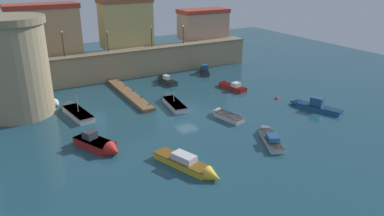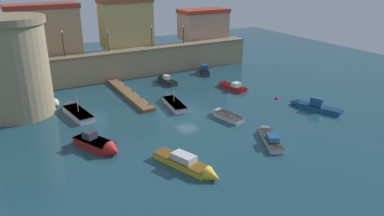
{
  "view_description": "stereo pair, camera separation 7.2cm",
  "coord_description": "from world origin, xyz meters",
  "px_view_note": "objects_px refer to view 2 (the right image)",
  "views": [
    {
      "loc": [
        -20.65,
        -38.18,
        17.08
      ],
      "look_at": [
        0.0,
        -1.33,
        0.76
      ],
      "focal_mm": 34.54,
      "sensor_mm": 36.0,
      "label": 1
    },
    {
      "loc": [
        -20.59,
        -38.21,
        17.08
      ],
      "look_at": [
        0.0,
        -1.33,
        0.76
      ],
      "focal_mm": 34.54,
      "sensor_mm": 36.0,
      "label": 2
    }
  ],
  "objects_px": {
    "moored_boat_8": "(49,100)",
    "moored_boat_11": "(172,101)",
    "moored_boat_2": "(190,165)",
    "mooring_buoy_0": "(277,99)",
    "moored_boat_10": "(312,105)",
    "moored_boat_1": "(100,145)",
    "moored_boat_0": "(230,86)",
    "moored_boat_4": "(269,136)",
    "moored_boat_6": "(165,80)",
    "fortress_tower": "(14,67)",
    "quay_lamp_2": "(152,33)",
    "moored_boat_3": "(75,111)",
    "quay_lamp_1": "(107,38)",
    "quay_lamp_3": "(183,31)",
    "quay_lamp_0": "(63,40)",
    "moored_boat_5": "(224,115)",
    "moored_boat_7": "(204,70)"
  },
  "relations": [
    {
      "from": "quay_lamp_3",
      "to": "moored_boat_2",
      "type": "xyz_separation_m",
      "value": [
        -15.77,
        -30.88,
        -6.15
      ]
    },
    {
      "from": "quay_lamp_0",
      "to": "moored_boat_8",
      "type": "xyz_separation_m",
      "value": [
        -3.79,
        -6.51,
        -6.6
      ]
    },
    {
      "from": "quay_lamp_3",
      "to": "moored_boat_1",
      "type": "distance_m",
      "value": 32.31
    },
    {
      "from": "fortress_tower",
      "to": "quay_lamp_2",
      "type": "xyz_separation_m",
      "value": [
        21.54,
        9.02,
        0.83
      ]
    },
    {
      "from": "fortress_tower",
      "to": "moored_boat_4",
      "type": "height_order",
      "value": "fortress_tower"
    },
    {
      "from": "quay_lamp_1",
      "to": "moored_boat_8",
      "type": "distance_m",
      "value": 13.82
    },
    {
      "from": "moored_boat_8",
      "to": "moored_boat_1",
      "type": "bearing_deg",
      "value": -10.84
    },
    {
      "from": "quay_lamp_2",
      "to": "moored_boat_3",
      "type": "distance_m",
      "value": 21.03
    },
    {
      "from": "moored_boat_1",
      "to": "moored_boat_11",
      "type": "relative_size",
      "value": 0.85
    },
    {
      "from": "moored_boat_6",
      "to": "mooring_buoy_0",
      "type": "bearing_deg",
      "value": -151.84
    },
    {
      "from": "moored_boat_6",
      "to": "quay_lamp_2",
      "type": "bearing_deg",
      "value": -12.19
    },
    {
      "from": "quay_lamp_1",
      "to": "quay_lamp_2",
      "type": "bearing_deg",
      "value": 0.0
    },
    {
      "from": "quay_lamp_1",
      "to": "quay_lamp_3",
      "type": "height_order",
      "value": "quay_lamp_1"
    },
    {
      "from": "moored_boat_3",
      "to": "quay_lamp_1",
      "type": "bearing_deg",
      "value": -42.82
    },
    {
      "from": "moored_boat_1",
      "to": "moored_boat_11",
      "type": "xyz_separation_m",
      "value": [
        11.95,
        8.13,
        -0.15
      ]
    },
    {
      "from": "moored_boat_4",
      "to": "moored_boat_10",
      "type": "height_order",
      "value": "moored_boat_10"
    },
    {
      "from": "moored_boat_8",
      "to": "moored_boat_11",
      "type": "height_order",
      "value": "moored_boat_11"
    },
    {
      "from": "quay_lamp_0",
      "to": "moored_boat_0",
      "type": "distance_m",
      "value": 25.43
    },
    {
      "from": "moored_boat_4",
      "to": "moored_boat_0",
      "type": "bearing_deg",
      "value": 4.02
    },
    {
      "from": "moored_boat_2",
      "to": "mooring_buoy_0",
      "type": "xyz_separation_m",
      "value": [
        19.48,
        10.62,
        -0.44
      ]
    },
    {
      "from": "moored_boat_2",
      "to": "moored_boat_8",
      "type": "bearing_deg",
      "value": 178.53
    },
    {
      "from": "quay_lamp_0",
      "to": "quay_lamp_3",
      "type": "relative_size",
      "value": 1.22
    },
    {
      "from": "fortress_tower",
      "to": "moored_boat_5",
      "type": "relative_size",
      "value": 2.36
    },
    {
      "from": "moored_boat_4",
      "to": "moored_boat_6",
      "type": "distance_m",
      "value": 23.54
    },
    {
      "from": "quay_lamp_1",
      "to": "moored_boat_2",
      "type": "height_order",
      "value": "quay_lamp_1"
    },
    {
      "from": "moored_boat_3",
      "to": "mooring_buoy_0",
      "type": "xyz_separation_m",
      "value": [
        25.45,
        -8.01,
        -0.38
      ]
    },
    {
      "from": "quay_lamp_3",
      "to": "moored_boat_2",
      "type": "distance_m",
      "value": 35.21
    },
    {
      "from": "moored_boat_6",
      "to": "quay_lamp_3",
      "type": "bearing_deg",
      "value": -54.4
    },
    {
      "from": "moored_boat_8",
      "to": "moored_boat_10",
      "type": "xyz_separation_m",
      "value": [
        28.9,
        -18.66,
        0.02
      ]
    },
    {
      "from": "quay_lamp_2",
      "to": "moored_boat_4",
      "type": "bearing_deg",
      "value": -89.25
    },
    {
      "from": "moored_boat_5",
      "to": "quay_lamp_1",
      "type": "bearing_deg",
      "value": 5.46
    },
    {
      "from": "moored_boat_0",
      "to": "moored_boat_8",
      "type": "relative_size",
      "value": 0.94
    },
    {
      "from": "moored_boat_7",
      "to": "moored_boat_8",
      "type": "xyz_separation_m",
      "value": [
        -25.71,
        -2.63,
        -0.07
      ]
    },
    {
      "from": "moored_boat_4",
      "to": "moored_boat_1",
      "type": "bearing_deg",
      "value": 93.81
    },
    {
      "from": "moored_boat_1",
      "to": "moored_boat_4",
      "type": "height_order",
      "value": "moored_boat_1"
    },
    {
      "from": "quay_lamp_2",
      "to": "moored_boat_1",
      "type": "xyz_separation_m",
      "value": [
        -15.82,
        -23.14,
        -6.28
      ]
    },
    {
      "from": "moored_boat_10",
      "to": "moored_boat_11",
      "type": "bearing_deg",
      "value": 34.57
    },
    {
      "from": "quay_lamp_0",
      "to": "quay_lamp_1",
      "type": "bearing_deg",
      "value": 0.0
    },
    {
      "from": "moored_boat_11",
      "to": "quay_lamp_1",
      "type": "bearing_deg",
      "value": 20.42
    },
    {
      "from": "moored_boat_1",
      "to": "moored_boat_11",
      "type": "distance_m",
      "value": 14.46
    },
    {
      "from": "moored_boat_2",
      "to": "moored_boat_3",
      "type": "bearing_deg",
      "value": 178.17
    },
    {
      "from": "moored_boat_7",
      "to": "mooring_buoy_0",
      "type": "height_order",
      "value": "moored_boat_7"
    },
    {
      "from": "quay_lamp_1",
      "to": "quay_lamp_2",
      "type": "distance_m",
      "value": 7.4
    },
    {
      "from": "fortress_tower",
      "to": "quay_lamp_1",
      "type": "xyz_separation_m",
      "value": [
        14.14,
        9.02,
        0.7
      ]
    },
    {
      "from": "moored_boat_8",
      "to": "moored_boat_11",
      "type": "xyz_separation_m",
      "value": [
        13.98,
        -8.5,
        -0.03
      ]
    },
    {
      "from": "quay_lamp_3",
      "to": "fortress_tower",
      "type": "bearing_deg",
      "value": -161.79
    },
    {
      "from": "mooring_buoy_0",
      "to": "fortress_tower",
      "type": "bearing_deg",
      "value": 160.16
    },
    {
      "from": "moored_boat_2",
      "to": "moored_boat_8",
      "type": "xyz_separation_m",
      "value": [
        -7.98,
        24.37,
        -0.06
      ]
    },
    {
      "from": "moored_boat_0",
      "to": "moored_boat_3",
      "type": "height_order",
      "value": "moored_boat_3"
    },
    {
      "from": "moored_boat_11",
      "to": "mooring_buoy_0",
      "type": "xyz_separation_m",
      "value": [
        13.47,
        -5.25,
        -0.35
      ]
    }
  ]
}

